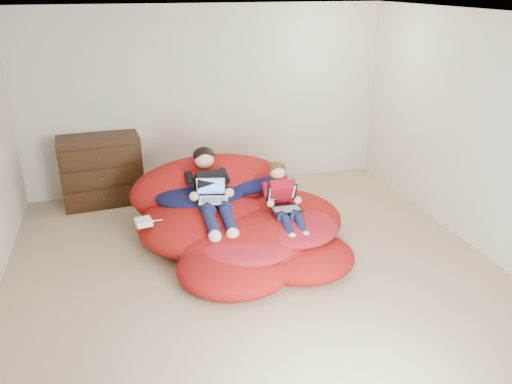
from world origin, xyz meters
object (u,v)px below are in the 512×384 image
object	(u,v)px
older_boy	(210,187)
younger_boy	(283,197)
laptop_white	(212,194)
beanbag_pile	(238,220)
laptop_black	(284,202)
dresser	(102,171)

from	to	relation	value
older_boy	younger_boy	world-z (taller)	older_boy
older_boy	laptop_white	world-z (taller)	older_boy
laptop_white	beanbag_pile	bearing A→B (deg)	3.32
older_boy	laptop_black	distance (m)	0.84
dresser	younger_boy	distance (m)	2.61
laptop_white	laptop_black	size ratio (longest dim) A/B	1.05
younger_boy	beanbag_pile	bearing A→B (deg)	154.54
older_boy	younger_boy	distance (m)	0.81
laptop_black	dresser	bearing A→B (deg)	137.14
beanbag_pile	younger_boy	world-z (taller)	younger_boy
dresser	beanbag_pile	world-z (taller)	dresser
dresser	younger_boy	world-z (taller)	dresser
dresser	older_boy	distance (m)	1.86
younger_boy	laptop_white	distance (m)	0.77
dresser	laptop_white	size ratio (longest dim) A/B	2.99
older_boy	dresser	bearing A→B (deg)	129.83
laptop_black	beanbag_pile	bearing A→B (deg)	150.35
dresser	beanbag_pile	bearing A→B (deg)	-46.12
laptop_white	younger_boy	bearing A→B (deg)	-15.19
older_boy	laptop_black	world-z (taller)	older_boy
dresser	older_boy	bearing A→B (deg)	-50.17
laptop_black	younger_boy	bearing A→B (deg)	90.00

